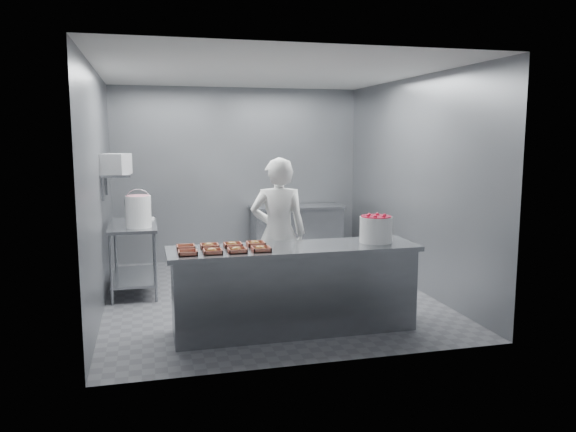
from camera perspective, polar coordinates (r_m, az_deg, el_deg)
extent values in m
plane|color=#4C4C51|center=(7.30, -2.12, -8.03)|extent=(4.50, 4.50, 0.00)
plane|color=white|center=(7.05, -2.24, 14.40)|extent=(4.50, 4.50, 0.00)
cube|color=slate|center=(9.24, -5.10, 4.21)|extent=(4.00, 0.04, 2.80)
cube|color=slate|center=(6.90, -18.65, 2.46)|extent=(0.04, 4.50, 2.80)
cube|color=slate|center=(7.70, 12.55, 3.25)|extent=(0.04, 4.50, 2.80)
cube|color=slate|center=(5.81, 0.63, -3.35)|extent=(2.60, 0.70, 0.05)
cube|color=slate|center=(5.92, 0.63, -7.62)|extent=(2.50, 0.64, 0.85)
cube|color=slate|center=(7.55, -15.48, -0.93)|extent=(0.60, 1.20, 0.04)
cube|color=slate|center=(7.68, -15.29, -5.95)|extent=(0.56, 1.15, 0.03)
cylinder|color=slate|center=(7.09, -17.54, -5.22)|extent=(0.04, 0.04, 0.88)
cylinder|color=slate|center=(7.08, -13.32, -5.08)|extent=(0.04, 0.04, 0.88)
cylinder|color=slate|center=(8.18, -17.11, -3.43)|extent=(0.04, 0.04, 0.88)
cylinder|color=slate|center=(8.17, -13.46, -3.31)|extent=(0.04, 0.04, 0.88)
cube|color=slate|center=(9.14, 0.87, 0.89)|extent=(1.50, 0.60, 0.05)
cube|color=slate|center=(9.21, 0.87, -1.89)|extent=(1.44, 0.55, 0.85)
cube|color=slate|center=(7.48, -16.98, 4.10)|extent=(0.35, 0.90, 0.03)
cube|color=#A17D62|center=(5.49, -10.14, -3.68)|extent=(0.18, 0.18, 0.04)
cube|color=white|center=(5.51, -9.68, -3.73)|extent=(0.10, 0.06, 0.00)
cube|color=#A17D62|center=(5.52, -7.65, -3.58)|extent=(0.18, 0.18, 0.04)
cube|color=white|center=(5.54, -7.20, -3.63)|extent=(0.10, 0.06, 0.00)
ellipsoid|color=#C88132|center=(5.51, -7.76, -3.48)|extent=(0.10, 0.10, 0.05)
cube|color=#A17D62|center=(5.55, -5.18, -3.47)|extent=(0.18, 0.18, 0.04)
cube|color=white|center=(5.57, -4.75, -3.52)|extent=(0.10, 0.06, 0.00)
ellipsoid|color=#C88132|center=(5.54, -5.29, -3.38)|extent=(0.10, 0.10, 0.05)
cube|color=#A17D62|center=(5.59, -2.75, -3.36)|extent=(0.18, 0.18, 0.04)
cube|color=white|center=(5.61, -2.33, -3.41)|extent=(0.10, 0.06, 0.00)
ellipsoid|color=#C88132|center=(5.58, -2.85, -3.26)|extent=(0.10, 0.10, 0.05)
cube|color=#A17D62|center=(5.76, -10.34, -3.13)|extent=(0.18, 0.18, 0.04)
cube|color=white|center=(5.78, -9.90, -3.18)|extent=(0.10, 0.06, 0.00)
cube|color=#A17D62|center=(5.78, -7.97, -3.04)|extent=(0.18, 0.18, 0.04)
cube|color=white|center=(5.80, -7.54, -3.09)|extent=(0.10, 0.06, 0.00)
ellipsoid|color=#C88132|center=(5.78, -8.07, -2.94)|extent=(0.10, 0.10, 0.05)
cube|color=#A17D62|center=(5.81, -5.61, -2.94)|extent=(0.18, 0.18, 0.04)
cube|color=white|center=(5.84, -5.19, -2.99)|extent=(0.10, 0.06, 0.00)
ellipsoid|color=#C88132|center=(5.81, -5.71, -2.85)|extent=(0.10, 0.10, 0.05)
cube|color=#A17D62|center=(5.85, -3.29, -2.84)|extent=(0.18, 0.18, 0.04)
cube|color=white|center=(5.88, -2.88, -2.88)|extent=(0.10, 0.06, 0.00)
ellipsoid|color=#C88132|center=(5.85, -3.38, -2.74)|extent=(0.10, 0.10, 0.05)
imported|color=white|center=(6.60, -0.98, -1.79)|extent=(0.73, 0.55, 1.79)
cylinder|color=silver|center=(6.08, 8.92, -1.37)|extent=(0.35, 0.35, 0.28)
cylinder|color=red|center=(6.06, 8.95, -0.17)|extent=(0.33, 0.33, 0.04)
cylinder|color=silver|center=(7.22, -14.96, 0.43)|extent=(0.31, 0.31, 0.40)
cylinder|color=#D86C77|center=(7.19, -15.01, 1.96)|extent=(0.29, 0.29, 0.02)
torus|color=slate|center=(7.20, -14.99, 1.37)|extent=(0.33, 0.01, 0.33)
cylinder|color=silver|center=(7.88, -14.54, -0.28)|extent=(0.40, 0.40, 0.02)
cube|color=#CCB28C|center=(7.98, -15.18, -0.21)|extent=(0.16, 0.14, 0.02)
cube|color=gray|center=(7.20, -17.13, 5.07)|extent=(0.39, 0.42, 0.25)
cube|color=silver|center=(9.08, -0.50, 1.15)|extent=(0.32, 0.26, 0.05)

